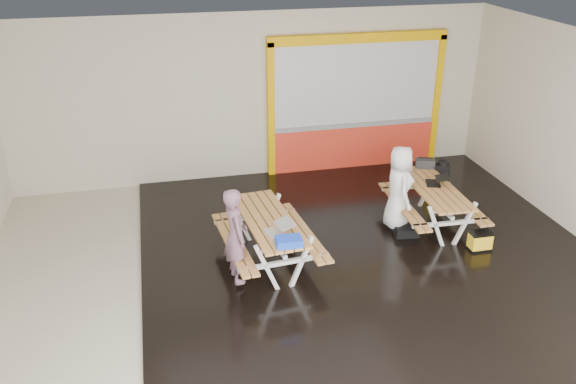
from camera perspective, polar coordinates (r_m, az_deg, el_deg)
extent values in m
cube|color=beige|center=(9.79, 1.20, -7.52)|extent=(10.00, 8.00, 0.01)
cube|color=white|center=(8.45, 1.41, 13.01)|extent=(10.00, 8.00, 0.01)
cube|color=beige|center=(12.68, -3.20, 8.88)|extent=(10.00, 0.01, 3.50)
cube|color=beige|center=(5.70, 11.51, -13.56)|extent=(10.00, 0.01, 3.50)
cube|color=black|center=(10.12, 8.13, -6.44)|extent=(7.50, 7.98, 0.05)
cube|color=#F13923|center=(13.53, 6.21, 4.24)|extent=(3.60, 0.12, 1.00)
cube|color=gray|center=(13.36, 6.32, 6.37)|extent=(3.60, 0.14, 0.10)
cube|color=silver|center=(13.11, 6.49, 10.16)|extent=(3.60, 0.08, 1.72)
cube|color=#F8B300|center=(12.74, -1.63, 7.58)|extent=(0.14, 0.16, 2.90)
cube|color=#F8B300|center=(13.94, 13.78, 8.40)|extent=(0.14, 0.16, 2.90)
cube|color=#F8B300|center=(12.88, 6.73, 14.27)|extent=(3.88, 0.16, 0.20)
cube|color=tan|center=(9.51, -3.58, -2.91)|extent=(0.34, 2.10, 0.04)
cube|color=tan|center=(9.55, -2.72, -2.78)|extent=(0.34, 2.10, 0.04)
cube|color=tan|center=(9.58, -1.86, -2.65)|extent=(0.34, 2.10, 0.04)
cube|color=tan|center=(9.62, -1.01, -2.52)|extent=(0.34, 2.10, 0.04)
cube|color=tan|center=(9.66, -0.17, -2.39)|extent=(0.34, 2.10, 0.04)
cube|color=white|center=(9.04, -2.01, -7.21)|extent=(0.39, 0.10, 0.84)
cube|color=white|center=(9.19, 1.26, -6.63)|extent=(0.39, 0.10, 0.84)
cube|color=white|center=(9.08, -0.36, -6.67)|extent=(1.43, 0.20, 0.06)
cube|color=white|center=(8.94, -0.36, -5.18)|extent=(0.71, 0.13, 0.06)
cube|color=white|center=(10.37, -4.56, -2.75)|extent=(0.39, 0.10, 0.84)
cube|color=white|center=(10.50, -1.68, -2.32)|extent=(0.39, 0.10, 0.84)
cube|color=white|center=(10.41, -3.12, -2.31)|extent=(1.43, 0.20, 0.06)
cube|color=white|center=(10.29, -3.15, -0.96)|extent=(0.71, 0.13, 0.06)
cube|color=white|center=(9.68, -1.84, -3.75)|extent=(0.23, 1.71, 0.06)
cube|color=tan|center=(9.59, -5.54, -4.87)|extent=(0.33, 2.09, 0.04)
cube|color=tan|center=(9.62, -4.72, -4.74)|extent=(0.33, 2.09, 0.04)
cube|color=tan|center=(9.87, 0.97, -3.83)|extent=(0.33, 2.09, 0.04)
cube|color=tan|center=(9.91, 1.74, -3.70)|extent=(0.33, 2.09, 0.04)
cube|color=tan|center=(10.95, 12.28, 0.25)|extent=(0.19, 2.01, 0.04)
cube|color=tan|center=(11.01, 12.97, 0.31)|extent=(0.19, 2.01, 0.04)
cube|color=tan|center=(11.06, 13.64, 0.37)|extent=(0.19, 2.01, 0.04)
cube|color=tan|center=(11.12, 14.31, 0.43)|extent=(0.19, 2.01, 0.04)
cube|color=tan|center=(11.18, 14.97, 0.49)|extent=(0.19, 2.01, 0.04)
cube|color=white|center=(10.50, 13.81, -3.21)|extent=(0.37, 0.07, 0.80)
cube|color=white|center=(10.72, 16.35, -2.91)|extent=(0.37, 0.07, 0.80)
cube|color=white|center=(10.58, 15.12, -2.84)|extent=(1.37, 0.10, 0.06)
cube|color=white|center=(10.47, 15.28, -1.58)|extent=(0.68, 0.08, 0.06)
cube|color=white|center=(11.74, 10.83, 0.21)|extent=(0.37, 0.07, 0.80)
cube|color=white|center=(11.94, 13.16, 0.41)|extent=(0.37, 0.07, 0.80)
cube|color=white|center=(11.82, 12.02, 0.51)|extent=(1.37, 0.10, 0.06)
cube|color=white|center=(11.72, 12.13, 1.67)|extent=(0.68, 0.08, 0.06)
cube|color=white|center=(11.15, 13.54, -0.56)|extent=(0.11, 1.64, 0.06)
cube|color=tan|center=(10.96, 10.53, -1.31)|extent=(0.18, 2.01, 0.04)
cube|color=tan|center=(11.01, 11.19, -1.25)|extent=(0.18, 2.01, 0.04)
cube|color=tan|center=(11.39, 15.71, -0.81)|extent=(0.18, 2.01, 0.04)
cube|color=tan|center=(11.45, 16.32, -0.75)|extent=(0.18, 2.01, 0.04)
imported|color=#704E5F|center=(9.05, -4.98, -4.11)|extent=(0.42, 0.59, 1.52)
imported|color=white|center=(10.80, 10.44, 0.40)|extent=(0.55, 0.79, 1.54)
cube|color=silver|center=(9.14, -1.23, -3.90)|extent=(0.33, 0.42, 0.02)
cube|color=silver|center=(9.13, -0.30, -2.98)|extent=(0.31, 0.41, 0.07)
cube|color=silver|center=(9.13, -0.34, -2.99)|extent=(0.26, 0.36, 0.06)
cube|color=black|center=(11.18, 13.54, 0.81)|extent=(0.34, 0.40, 0.02)
cube|color=black|center=(11.15, 14.37, 1.33)|extent=(0.33, 0.40, 0.07)
cube|color=silver|center=(11.15, 14.34, 1.33)|extent=(0.28, 0.35, 0.05)
cube|color=blue|center=(8.82, 0.09, -4.69)|extent=(0.39, 0.29, 0.11)
cube|color=black|center=(11.84, 12.83, 2.65)|extent=(0.40, 0.29, 0.16)
cylinder|color=black|center=(11.80, 12.88, 3.18)|extent=(0.26, 0.11, 0.02)
cube|color=black|center=(11.90, 14.32, 1.66)|extent=(0.31, 0.25, 0.39)
cylinder|color=black|center=(11.82, 14.43, 2.62)|extent=(0.22, 0.22, 0.10)
cube|color=black|center=(10.89, 11.11, -3.63)|extent=(0.45, 0.36, 0.16)
cube|color=black|center=(10.78, 17.59, -5.09)|extent=(0.38, 0.25, 0.04)
cube|color=yellow|center=(10.71, 17.69, -4.43)|extent=(0.36, 0.23, 0.28)
cube|color=black|center=(10.64, 17.79, -3.72)|extent=(0.38, 0.25, 0.03)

